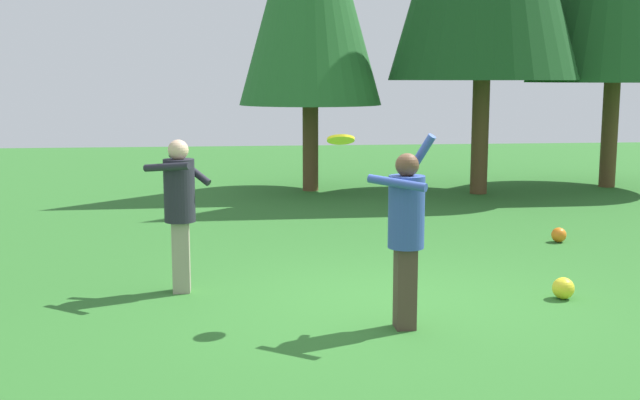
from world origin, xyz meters
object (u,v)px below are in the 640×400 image
at_px(ball_orange, 559,235).
at_px(ball_yellow, 563,288).
at_px(frisbee, 341,140).
at_px(person_catcher, 180,202).
at_px(person_thrower, 406,225).

bearing_deg(ball_orange, ball_yellow, -112.41).
distance_m(frisbee, ball_yellow, 2.99).
bearing_deg(ball_yellow, frisbee, -172.48).
bearing_deg(ball_yellow, person_catcher, 169.53).
relative_size(person_catcher, ball_orange, 7.86).
bearing_deg(frisbee, person_catcher, 146.40).
relative_size(person_thrower, person_catcher, 1.09).
height_order(person_thrower, person_catcher, person_thrower).
bearing_deg(person_catcher, person_thrower, -1.50).
bearing_deg(frisbee, person_thrower, -39.19).
bearing_deg(ball_orange, person_thrower, -130.40).
xyz_separation_m(person_thrower, ball_orange, (3.09, 3.63, -0.89)).
xyz_separation_m(person_catcher, ball_orange, (5.27, 2.09, -0.90)).
distance_m(person_catcher, ball_yellow, 4.26).
xyz_separation_m(frisbee, ball_yellow, (2.47, 0.33, -1.65)).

